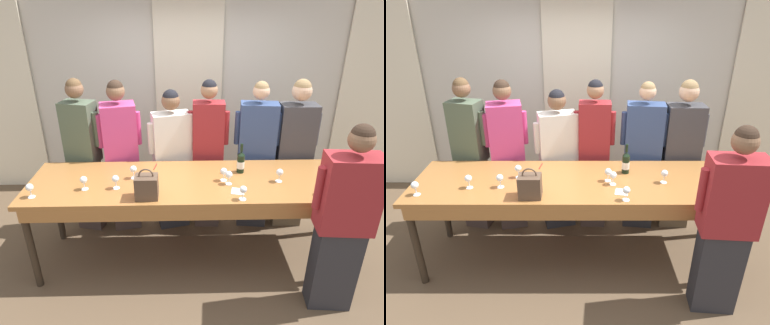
# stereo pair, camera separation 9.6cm
# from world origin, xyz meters

# --- Properties ---
(ground_plane) EXTENTS (18.00, 18.00, 0.00)m
(ground_plane) POSITION_xyz_m (0.00, 0.00, 0.00)
(ground_plane) COLOR brown
(wall_back) EXTENTS (12.00, 0.06, 2.80)m
(wall_back) POSITION_xyz_m (0.00, 1.77, 1.40)
(wall_back) COLOR beige
(wall_back) RESTS_ON ground_plane
(curtain_panel_left) EXTENTS (0.90, 0.03, 2.69)m
(curtain_panel_left) POSITION_xyz_m (-2.55, 1.70, 1.34)
(curtain_panel_left) COLOR #EFE5C6
(curtain_panel_left) RESTS_ON ground_plane
(curtain_panel_center) EXTENTS (0.90, 0.03, 2.69)m
(curtain_panel_center) POSITION_xyz_m (0.00, 1.70, 1.34)
(curtain_panel_center) COLOR #EFE5C6
(curtain_panel_center) RESTS_ON ground_plane
(curtain_panel_right) EXTENTS (0.90, 0.03, 2.69)m
(curtain_panel_right) POSITION_xyz_m (2.55, 1.70, 1.34)
(curtain_panel_right) COLOR #EFE5C6
(curtain_panel_right) RESTS_ON ground_plane
(tasting_bar) EXTENTS (3.19, 0.89, 0.95)m
(tasting_bar) POSITION_xyz_m (0.00, -0.03, 0.87)
(tasting_bar) COLOR #9E6633
(tasting_bar) RESTS_ON ground_plane
(wine_bottle) EXTENTS (0.08, 0.08, 0.31)m
(wine_bottle) POSITION_xyz_m (0.50, 0.16, 1.07)
(wine_bottle) COLOR black
(wine_bottle) RESTS_ON tasting_bar
(handbag) EXTENTS (0.20, 0.16, 0.28)m
(handbag) POSITION_xyz_m (-0.41, -0.31, 1.06)
(handbag) COLOR brown
(handbag) RESTS_ON tasting_bar
(wine_glass_front_left) EXTENTS (0.07, 0.07, 0.13)m
(wine_glass_front_left) POSITION_xyz_m (0.35, -0.08, 1.05)
(wine_glass_front_left) COLOR white
(wine_glass_front_left) RESTS_ON tasting_bar
(wine_glass_front_mid) EXTENTS (0.07, 0.07, 0.13)m
(wine_glass_front_mid) POSITION_xyz_m (-0.58, 0.06, 1.05)
(wine_glass_front_mid) COLOR white
(wine_glass_front_mid) RESTS_ON tasting_bar
(wine_glass_front_right) EXTENTS (0.07, 0.07, 0.13)m
(wine_glass_front_right) POSITION_xyz_m (0.44, -0.37, 1.05)
(wine_glass_front_right) COLOR white
(wine_glass_front_right) RESTS_ON tasting_bar
(wine_glass_center_left) EXTENTS (0.07, 0.07, 0.13)m
(wine_glass_center_left) POSITION_xyz_m (0.31, -0.01, 1.05)
(wine_glass_center_left) COLOR white
(wine_glass_center_left) RESTS_ON tasting_bar
(wine_glass_center_mid) EXTENTS (0.07, 0.07, 0.13)m
(wine_glass_center_mid) POSITION_xyz_m (-1.45, -0.28, 1.05)
(wine_glass_center_mid) COLOR white
(wine_glass_center_mid) RESTS_ON tasting_bar
(wine_glass_center_right) EXTENTS (0.07, 0.07, 0.13)m
(wine_glass_center_right) POSITION_xyz_m (-1.01, -0.15, 1.05)
(wine_glass_center_right) COLOR white
(wine_glass_center_right) RESTS_ON tasting_bar
(wine_glass_back_left) EXTENTS (0.07, 0.07, 0.13)m
(wine_glass_back_left) POSITION_xyz_m (-0.72, -0.14, 1.05)
(wine_glass_back_left) COLOR white
(wine_glass_back_left) RESTS_ON tasting_bar
(wine_glass_back_mid) EXTENTS (0.07, 0.07, 0.13)m
(wine_glass_back_mid) POSITION_xyz_m (1.18, -0.30, 1.05)
(wine_glass_back_mid) COLOR white
(wine_glass_back_mid) RESTS_ON tasting_bar
(wine_glass_back_right) EXTENTS (0.07, 0.07, 0.13)m
(wine_glass_back_right) POSITION_xyz_m (0.84, -0.05, 1.05)
(wine_glass_back_right) COLOR white
(wine_glass_back_right) RESTS_ON tasting_bar
(napkin) EXTENTS (0.14, 0.14, 0.00)m
(napkin) POSITION_xyz_m (0.42, -0.23, 0.96)
(napkin) COLOR white
(napkin) RESTS_ON tasting_bar
(pen) EXTENTS (0.03, 0.14, 0.01)m
(pen) POSITION_xyz_m (-0.38, 0.31, 0.96)
(pen) COLOR maroon
(pen) RESTS_ON tasting_bar
(guest_olive_jacket) EXTENTS (0.46, 0.31, 1.83)m
(guest_olive_jacket) POSITION_xyz_m (-1.22, 0.63, 0.95)
(guest_olive_jacket) COLOR #473833
(guest_olive_jacket) RESTS_ON ground_plane
(guest_pink_top) EXTENTS (0.49, 0.35, 1.81)m
(guest_pink_top) POSITION_xyz_m (-0.79, 0.63, 0.92)
(guest_pink_top) COLOR #473833
(guest_pink_top) RESTS_ON ground_plane
(guest_cream_sweater) EXTENTS (0.53, 0.32, 1.70)m
(guest_cream_sweater) POSITION_xyz_m (-0.21, 0.63, 0.88)
(guest_cream_sweater) COLOR #28282D
(guest_cream_sweater) RESTS_ON ground_plane
(guest_striped_shirt) EXTENTS (0.46, 0.22, 1.81)m
(guest_striped_shirt) POSITION_xyz_m (0.20, 0.63, 0.94)
(guest_striped_shirt) COLOR #473833
(guest_striped_shirt) RESTS_ON ground_plane
(guest_navy_coat) EXTENTS (0.53, 0.27, 1.79)m
(guest_navy_coat) POSITION_xyz_m (0.75, 0.63, 0.91)
(guest_navy_coat) COLOR #28282D
(guest_navy_coat) RESTS_ON ground_plane
(guest_beige_cap) EXTENTS (0.51, 0.25, 1.81)m
(guest_beige_cap) POSITION_xyz_m (1.19, 0.63, 0.94)
(guest_beige_cap) COLOR brown
(guest_beige_cap) RESTS_ON ground_plane
(host_pouring) EXTENTS (0.56, 0.29, 1.75)m
(host_pouring) POSITION_xyz_m (1.23, -0.65, 0.89)
(host_pouring) COLOR #28282D
(host_pouring) RESTS_ON ground_plane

